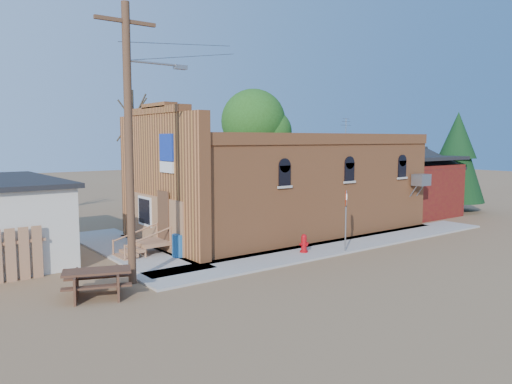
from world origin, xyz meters
TOP-DOWN VIEW (x-y plane):
  - ground at (0.00, 0.00)m, footprint 120.00×120.00m
  - sidewalk_south at (1.50, 0.90)m, footprint 19.00×2.20m
  - sidewalk_west at (-6.30, 6.00)m, footprint 2.60×10.00m
  - brick_bar at (1.64, 5.49)m, footprint 16.40×7.97m
  - red_shed at (11.50, 5.50)m, footprint 5.40×6.40m
  - utility_pole at (-8.14, 1.20)m, footprint 3.12×0.26m
  - tree_bare_near at (-3.00, 13.00)m, footprint 2.80×2.80m
  - tree_leafy at (6.00, 13.50)m, footprint 4.40×4.40m
  - evergreen_tree at (15.50, 4.00)m, footprint 3.60×3.60m
  - fire_hydrant at (-0.85, 0.88)m, footprint 0.43×0.41m
  - stop_sign at (0.67, 0.00)m, footprint 0.52×0.54m
  - trash_barrel at (-5.30, 3.35)m, footprint 0.64×0.64m
  - picnic_table at (-9.62, 0.50)m, footprint 2.37×2.08m

SIDE VIEW (x-z plane):
  - ground at x=0.00m, z-range 0.00..0.00m
  - sidewalk_south at x=1.50m, z-range 0.00..0.08m
  - sidewalk_west at x=-6.30m, z-range 0.00..0.08m
  - fire_hydrant at x=-0.85m, z-range 0.07..0.83m
  - trash_barrel at x=-5.30m, z-range 0.08..0.97m
  - picnic_table at x=-9.62m, z-range 0.13..0.95m
  - stop_sign at x=0.67m, z-range 0.76..3.30m
  - red_shed at x=11.50m, z-range 0.12..4.42m
  - brick_bar at x=1.64m, z-range -0.81..5.49m
  - evergreen_tree at x=15.50m, z-range 0.46..6.96m
  - utility_pole at x=-8.14m, z-range 0.27..9.27m
  - tree_leafy at x=6.00m, z-range 1.86..10.01m
  - tree_bare_near at x=-3.00m, z-range 2.14..9.79m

